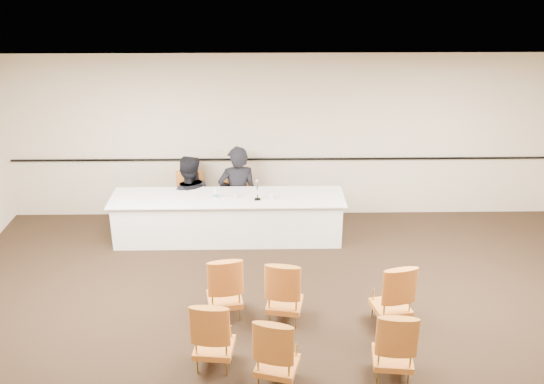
{
  "coord_description": "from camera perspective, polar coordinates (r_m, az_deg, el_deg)",
  "views": [
    {
      "loc": [
        -0.36,
        -6.34,
        4.89
      ],
      "look_at": [
        -0.22,
        2.6,
        1.04
      ],
      "focal_mm": 40.0,
      "sensor_mm": 36.0,
      "label": 1
    }
  ],
  "objects": [
    {
      "name": "microphone",
      "position": [
        10.0,
        -1.38,
        0.06
      ],
      "size": [
        0.12,
        0.23,
        0.31
      ],
      "primitive_type": null,
      "rotation": [
        0.0,
        0.0,
        0.05
      ],
      "color": "black",
      "rests_on": "panel_table"
    },
    {
      "name": "panelist_second",
      "position": [
        10.94,
        -7.79,
        -1.06
      ],
      "size": [
        0.89,
        0.71,
        1.8
      ],
      "primitive_type": "imported",
      "rotation": [
        0.0,
        0.0,
        3.17
      ],
      "color": "black",
      "rests_on": "ground"
    },
    {
      "name": "aud_chair_front_left",
      "position": [
        8.34,
        -4.52,
        -8.72
      ],
      "size": [
        0.58,
        0.58,
        0.95
      ],
      "primitive_type": null,
      "rotation": [
        0.0,
        0.0,
        0.17
      ],
      "color": "#AC601F",
      "rests_on": "ground"
    },
    {
      "name": "drinking_glass",
      "position": [
        10.14,
        -3.39,
        -0.29
      ],
      "size": [
        0.08,
        0.08,
        0.1
      ],
      "primitive_type": "cylinder",
      "rotation": [
        0.0,
        0.0,
        0.41
      ],
      "color": "silver",
      "rests_on": "panel_table"
    },
    {
      "name": "aud_chair_front_mid",
      "position": [
        8.22,
        1.21,
        -9.17
      ],
      "size": [
        0.58,
        0.58,
        0.95
      ],
      "primitive_type": null,
      "rotation": [
        0.0,
        0.0,
        -0.18
      ],
      "color": "#AC601F",
      "rests_on": "ground"
    },
    {
      "name": "water_bottle",
      "position": [
        10.12,
        -5.33,
        -0.06
      ],
      "size": [
        0.07,
        0.07,
        0.21
      ],
      "primitive_type": null,
      "rotation": [
        0.0,
        0.0,
        -0.11
      ],
      "color": "teal",
      "rests_on": "panel_table"
    },
    {
      "name": "wall_rail",
      "position": [
        10.98,
        1.01,
        3.12
      ],
      "size": [
        9.8,
        0.04,
        0.03
      ],
      "primitive_type": "cube",
      "color": "black",
      "rests_on": "wall_back"
    },
    {
      "name": "coffee_cup",
      "position": [
        10.06,
        -0.02,
        -0.38
      ],
      "size": [
        0.1,
        0.1,
        0.12
      ],
      "primitive_type": "cylinder",
      "rotation": [
        0.0,
        0.0,
        0.3
      ],
      "color": "white",
      "rests_on": "panel_table"
    },
    {
      "name": "panel_table",
      "position": [
        10.37,
        -4.14,
        -2.46
      ],
      "size": [
        3.93,
        0.92,
        0.79
      ],
      "primitive_type": null,
      "rotation": [
        0.0,
        0.0,
        0.0
      ],
      "color": "white",
      "rests_on": "ground"
    },
    {
      "name": "panelist_main",
      "position": [
        10.83,
        -3.22,
        -0.51
      ],
      "size": [
        0.76,
        0.55,
        1.92
      ],
      "primitive_type": "imported",
      "rotation": [
        0.0,
        0.0,
        3.28
      ],
      "color": "black",
      "rests_on": "ground"
    },
    {
      "name": "panelist_main_chair",
      "position": [
        10.85,
        -3.22,
        -0.74
      ],
      "size": [
        0.5,
        0.5,
        0.95
      ],
      "primitive_type": null,
      "rotation": [
        0.0,
        0.0,
        0.0
      ],
      "color": "#AC601F",
      "rests_on": "ground"
    },
    {
      "name": "floor",
      "position": [
        8.01,
        1.89,
        -14.31
      ],
      "size": [
        10.0,
        10.0,
        0.0
      ],
      "primitive_type": "plane",
      "color": "black",
      "rests_on": "ground"
    },
    {
      "name": "wall_back",
      "position": [
        10.89,
        1.02,
        5.17
      ],
      "size": [
        10.0,
        0.04,
        3.0
      ],
      "primitive_type": "cube",
      "color": "beige",
      "rests_on": "ground"
    },
    {
      "name": "aud_chair_front_right",
      "position": [
        8.3,
        11.22,
        -9.31
      ],
      "size": [
        0.6,
        0.6,
        0.95
      ],
      "primitive_type": null,
      "rotation": [
        0.0,
        0.0,
        0.22
      ],
      "color": "#AC601F",
      "rests_on": "ground"
    },
    {
      "name": "papers",
      "position": [
        10.08,
        -1.1,
        -0.68
      ],
      "size": [
        0.37,
        0.34,
        0.0
      ],
      "primitive_type": "cube",
      "rotation": [
        0.0,
        0.0,
        0.52
      ],
      "color": "white",
      "rests_on": "panel_table"
    },
    {
      "name": "aud_chair_back_left",
      "position": [
        7.48,
        -5.51,
        -12.97
      ],
      "size": [
        0.55,
        0.55,
        0.95
      ],
      "primitive_type": null,
      "rotation": [
        0.0,
        0.0,
        -0.11
      ],
      "color": "#AC601F",
      "rests_on": "ground"
    },
    {
      "name": "panelist_second_chair",
      "position": [
        10.92,
        -7.81,
        -0.77
      ],
      "size": [
        0.5,
        0.5,
        0.95
      ],
      "primitive_type": null,
      "rotation": [
        0.0,
        0.0,
        0.0
      ],
      "color": "#AC601F",
      "rests_on": "ground"
    },
    {
      "name": "aud_chair_back_mid",
      "position": [
        7.19,
        0.52,
        -14.58
      ],
      "size": [
        0.62,
        0.62,
        0.95
      ],
      "primitive_type": null,
      "rotation": [
        0.0,
        0.0,
        -0.28
      ],
      "color": "#AC601F",
      "rests_on": "ground"
    },
    {
      "name": "aud_chair_back_right",
      "position": [
        7.43,
        11.39,
        -13.71
      ],
      "size": [
        0.55,
        0.55,
        0.95
      ],
      "primitive_type": null,
      "rotation": [
        0.0,
        0.0,
        -0.11
      ],
      "color": "#AC601F",
      "rests_on": "ground"
    },
    {
      "name": "ceiling",
      "position": [
        6.62,
        2.24,
        6.72
      ],
      "size": [
        10.0,
        10.0,
        0.0
      ],
      "primitive_type": "plane",
      "rotation": [
        3.14,
        0.0,
        0.0
      ],
      "color": "white",
      "rests_on": "ground"
    }
  ]
}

